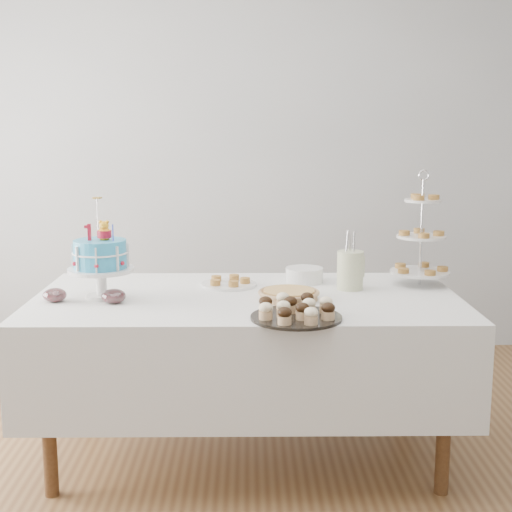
{
  "coord_description": "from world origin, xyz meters",
  "views": [
    {
      "loc": [
        0.01,
        -2.85,
        1.52
      ],
      "look_at": [
        0.04,
        0.3,
        0.95
      ],
      "focal_mm": 50.0,
      "sensor_mm": 36.0,
      "label": 1
    }
  ],
  "objects_px": {
    "tiered_stand": "(421,237)",
    "pastry_plate": "(229,282)",
    "birthday_cake": "(101,271)",
    "jam_bowl_b": "(55,295)",
    "plate_stack": "(304,275)",
    "table": "(247,344)",
    "pie": "(289,294)",
    "jam_bowl_a": "(114,296)",
    "utensil_pitcher": "(350,269)",
    "cupcake_tray": "(296,309)"
  },
  "relations": [
    {
      "from": "tiered_stand",
      "to": "pastry_plate",
      "type": "bearing_deg",
      "value": -178.48
    },
    {
      "from": "birthday_cake",
      "to": "tiered_stand",
      "type": "height_order",
      "value": "tiered_stand"
    },
    {
      "from": "pastry_plate",
      "to": "jam_bowl_b",
      "type": "distance_m",
      "value": 0.81
    },
    {
      "from": "birthday_cake",
      "to": "plate_stack",
      "type": "distance_m",
      "value": 0.99
    },
    {
      "from": "birthday_cake",
      "to": "pastry_plate",
      "type": "xyz_separation_m",
      "value": [
        0.56,
        0.25,
        -0.11
      ]
    },
    {
      "from": "table",
      "to": "tiered_stand",
      "type": "relative_size",
      "value": 3.46
    },
    {
      "from": "plate_stack",
      "to": "jam_bowl_b",
      "type": "relative_size",
      "value": 1.8
    },
    {
      "from": "pie",
      "to": "jam_bowl_b",
      "type": "xyz_separation_m",
      "value": [
        -1.03,
        -0.03,
        0.0
      ]
    },
    {
      "from": "tiered_stand",
      "to": "jam_bowl_a",
      "type": "relative_size",
      "value": 5.23
    },
    {
      "from": "table",
      "to": "jam_bowl_a",
      "type": "xyz_separation_m",
      "value": [
        -0.58,
        -0.13,
        0.26
      ]
    },
    {
      "from": "plate_stack",
      "to": "jam_bowl_b",
      "type": "distance_m",
      "value": 1.19
    },
    {
      "from": "pie",
      "to": "pastry_plate",
      "type": "bearing_deg",
      "value": 134.5
    },
    {
      "from": "table",
      "to": "utensil_pitcher",
      "type": "height_order",
      "value": "utensil_pitcher"
    },
    {
      "from": "cupcake_tray",
      "to": "pastry_plate",
      "type": "xyz_separation_m",
      "value": [
        -0.28,
        0.6,
        -0.02
      ]
    },
    {
      "from": "table",
      "to": "birthday_cake",
      "type": "relative_size",
      "value": 4.27
    },
    {
      "from": "table",
      "to": "jam_bowl_a",
      "type": "distance_m",
      "value": 0.65
    },
    {
      "from": "table",
      "to": "jam_bowl_a",
      "type": "relative_size",
      "value": 18.08
    },
    {
      "from": "table",
      "to": "jam_bowl_b",
      "type": "xyz_separation_m",
      "value": [
        -0.84,
        -0.1,
        0.26
      ]
    },
    {
      "from": "birthday_cake",
      "to": "plate_stack",
      "type": "xyz_separation_m",
      "value": [
        0.93,
        0.33,
        -0.09
      ]
    },
    {
      "from": "table",
      "to": "pie",
      "type": "distance_m",
      "value": 0.32
    },
    {
      "from": "table",
      "to": "cupcake_tray",
      "type": "distance_m",
      "value": 0.52
    },
    {
      "from": "tiered_stand",
      "to": "table",
      "type": "bearing_deg",
      "value": -164.75
    },
    {
      "from": "birthday_cake",
      "to": "jam_bowl_b",
      "type": "relative_size",
      "value": 4.39
    },
    {
      "from": "birthday_cake",
      "to": "pie",
      "type": "height_order",
      "value": "birthday_cake"
    },
    {
      "from": "cupcake_tray",
      "to": "tiered_stand",
      "type": "bearing_deg",
      "value": 44.41
    },
    {
      "from": "birthday_cake",
      "to": "utensil_pitcher",
      "type": "relative_size",
      "value": 1.62
    },
    {
      "from": "birthday_cake",
      "to": "tiered_stand",
      "type": "distance_m",
      "value": 1.52
    },
    {
      "from": "cupcake_tray",
      "to": "pie",
      "type": "xyz_separation_m",
      "value": [
        -0.01,
        0.33,
        -0.02
      ]
    },
    {
      "from": "table",
      "to": "jam_bowl_a",
      "type": "height_order",
      "value": "jam_bowl_a"
    },
    {
      "from": "birthday_cake",
      "to": "jam_bowl_a",
      "type": "bearing_deg",
      "value": -55.6
    },
    {
      "from": "jam_bowl_b",
      "to": "utensil_pitcher",
      "type": "distance_m",
      "value": 1.35
    },
    {
      "from": "tiered_stand",
      "to": "pastry_plate",
      "type": "relative_size",
      "value": 2.08
    },
    {
      "from": "pie",
      "to": "utensil_pitcher",
      "type": "distance_m",
      "value": 0.37
    },
    {
      "from": "birthday_cake",
      "to": "tiered_stand",
      "type": "relative_size",
      "value": 0.81
    },
    {
      "from": "birthday_cake",
      "to": "pie",
      "type": "distance_m",
      "value": 0.84
    },
    {
      "from": "birthday_cake",
      "to": "table",
      "type": "bearing_deg",
      "value": 0.53
    },
    {
      "from": "jam_bowl_a",
      "to": "utensil_pitcher",
      "type": "xyz_separation_m",
      "value": [
        1.06,
        0.26,
        0.07
      ]
    },
    {
      "from": "jam_bowl_b",
      "to": "utensil_pitcher",
      "type": "bearing_deg",
      "value": 9.93
    },
    {
      "from": "table",
      "to": "plate_stack",
      "type": "height_order",
      "value": "plate_stack"
    },
    {
      "from": "birthday_cake",
      "to": "pastry_plate",
      "type": "bearing_deg",
      "value": 20.54
    },
    {
      "from": "table",
      "to": "jam_bowl_a",
      "type": "bearing_deg",
      "value": -167.14
    },
    {
      "from": "table",
      "to": "cupcake_tray",
      "type": "bearing_deg",
      "value": -63.67
    },
    {
      "from": "tiered_stand",
      "to": "utensil_pitcher",
      "type": "xyz_separation_m",
      "value": [
        -0.35,
        -0.1,
        -0.13
      ]
    },
    {
      "from": "cupcake_tray",
      "to": "jam_bowl_a",
      "type": "height_order",
      "value": "cupcake_tray"
    },
    {
      "from": "pastry_plate",
      "to": "jam_bowl_a",
      "type": "xyz_separation_m",
      "value": [
        -0.49,
        -0.34,
        0.01
      ]
    },
    {
      "from": "pie",
      "to": "jam_bowl_b",
      "type": "relative_size",
      "value": 2.67
    },
    {
      "from": "plate_stack",
      "to": "utensil_pitcher",
      "type": "xyz_separation_m",
      "value": [
        0.2,
        -0.16,
        0.06
      ]
    },
    {
      "from": "plate_stack",
      "to": "jam_bowl_a",
      "type": "height_order",
      "value": "plate_stack"
    },
    {
      "from": "tiered_stand",
      "to": "plate_stack",
      "type": "xyz_separation_m",
      "value": [
        -0.56,
        0.06,
        -0.2
      ]
    },
    {
      "from": "pie",
      "to": "jam_bowl_a",
      "type": "distance_m",
      "value": 0.77
    }
  ]
}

